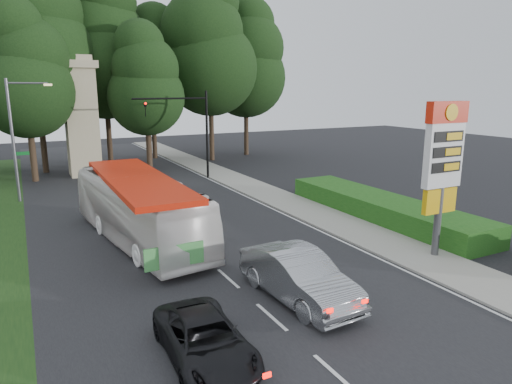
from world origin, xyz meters
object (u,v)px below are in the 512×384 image
streetlight_signs (16,135)px  sedan_silver (298,276)px  transit_bus (138,210)px  monument (81,116)px  gas_station_pylon (443,158)px  suv_charcoal (205,340)px  traffic_signal_mast (191,123)px

streetlight_signs → sedan_silver: streetlight_signs is taller
transit_bus → monument: bearing=82.4°
streetlight_signs → gas_station_pylon: bearing=-51.0°
sedan_silver → suv_charcoal: size_ratio=1.21×
transit_bus → streetlight_signs: bearing=105.2°
suv_charcoal → transit_bus: bearing=88.0°
streetlight_signs → transit_bus: 13.16m
suv_charcoal → traffic_signal_mast: bearing=73.2°
monument → suv_charcoal: monument is taller
gas_station_pylon → streetlight_signs: bearing=129.0°
streetlight_signs → monument: monument is taller
gas_station_pylon → suv_charcoal: size_ratio=1.54×
gas_station_pylon → streetlight_signs: 25.74m
monument → traffic_signal_mast: bearing=-38.0°
monument → suv_charcoal: bearing=-91.5°
traffic_signal_mast → transit_bus: traffic_signal_mast is taller
gas_station_pylon → sedan_silver: bearing=-174.3°
gas_station_pylon → transit_bus: size_ratio=0.59×
gas_station_pylon → monument: size_ratio=0.68×
sedan_silver → traffic_signal_mast: bearing=76.3°
traffic_signal_mast → sedan_silver: size_ratio=1.34×
monument → suv_charcoal: size_ratio=2.26×
suv_charcoal → gas_station_pylon: bearing=15.0°
traffic_signal_mast → sedan_silver: traffic_signal_mast is taller
traffic_signal_mast → suv_charcoal: traffic_signal_mast is taller
transit_bus → sedan_silver: bearing=-76.1°
streetlight_signs → suv_charcoal: size_ratio=1.80×
streetlight_signs → sedan_silver: bearing=-67.8°
streetlight_signs → traffic_signal_mast: bearing=8.9°
traffic_signal_mast → suv_charcoal: size_ratio=1.62×
traffic_signal_mast → streetlight_signs: (-12.67, -1.99, -0.23)m
transit_bus → sedan_silver: (3.51, -8.92, -0.74)m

